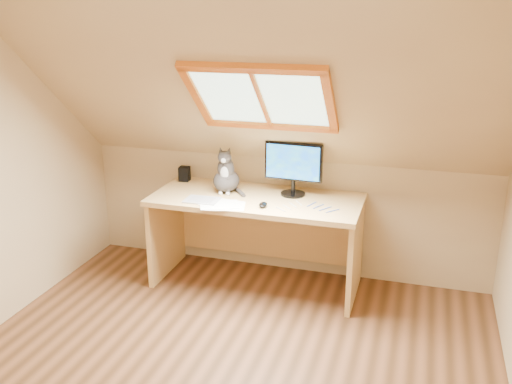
% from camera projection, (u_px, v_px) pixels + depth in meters
% --- Properties ---
extents(room_shell, '(3.52, 3.52, 2.41)m').
position_uv_depth(room_shell, '(200.00, 166.00, 2.98)').
color(room_shell, tan).
rests_on(room_shell, ground).
extents(desk, '(1.68, 0.74, 0.77)m').
position_uv_depth(desk, '(259.00, 221.00, 4.70)').
color(desk, tan).
rests_on(desk, ground).
extents(monitor, '(0.47, 0.20, 0.43)m').
position_uv_depth(monitor, '(293.00, 165.00, 4.54)').
color(monitor, black).
rests_on(monitor, desk).
extents(cat, '(0.25, 0.28, 0.39)m').
position_uv_depth(cat, '(226.00, 176.00, 4.66)').
color(cat, '#3E3937').
rests_on(cat, desk).
extents(desk_speaker, '(0.10, 0.10, 0.13)m').
position_uv_depth(desk_speaker, '(184.00, 174.00, 4.98)').
color(desk_speaker, black).
rests_on(desk_speaker, desk).
extents(graphics_tablet, '(0.27, 0.20, 0.01)m').
position_uv_depth(graphics_tablet, '(202.00, 200.00, 4.48)').
color(graphics_tablet, '#B2B2B7').
rests_on(graphics_tablet, desk).
extents(mouse, '(0.07, 0.11, 0.03)m').
position_uv_depth(mouse, '(263.00, 205.00, 4.34)').
color(mouse, black).
rests_on(mouse, desk).
extents(papers, '(0.35, 0.30, 0.01)m').
position_uv_depth(papers, '(222.00, 205.00, 4.38)').
color(papers, white).
rests_on(papers, desk).
extents(cables, '(0.51, 0.26, 0.01)m').
position_uv_depth(cables, '(309.00, 207.00, 4.33)').
color(cables, silver).
rests_on(cables, desk).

